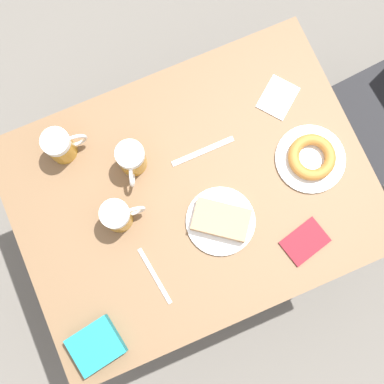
{
  "coord_description": "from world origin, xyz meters",
  "views": [
    {
      "loc": [
        0.26,
        -0.11,
        2.29
      ],
      "look_at": [
        0.0,
        0.0,
        0.77
      ],
      "focal_mm": 50.0,
      "sensor_mm": 36.0,
      "label": 1
    }
  ],
  "objects": [
    {
      "name": "table",
      "position": [
        0.0,
        0.0,
        0.69
      ],
      "size": [
        0.78,
        1.04,
        0.75
      ],
      "color": "brown",
      "rests_on": "ground_plane"
    },
    {
      "name": "passport_near_edge",
      "position": [
        0.26,
        0.24,
        0.76
      ],
      "size": [
        0.12,
        0.14,
        0.01
      ],
      "rotation": [
        0.0,
        0.0,
        3.39
      ],
      "color": "maroon",
      "rests_on": "table"
    },
    {
      "name": "ground_plane",
      "position": [
        0.0,
        0.0,
        0.0
      ],
      "size": [
        8.0,
        8.0,
        0.0
      ],
      "primitive_type": "plane",
      "color": "#666059"
    },
    {
      "name": "plate_with_cake",
      "position": [
        0.11,
        0.04,
        0.77
      ],
      "size": [
        0.2,
        0.2,
        0.05
      ],
      "color": "white",
      "rests_on": "table"
    },
    {
      "name": "blue_pouch",
      "position": [
        0.29,
        -0.41,
        0.78
      ],
      "size": [
        0.14,
        0.15,
        0.05
      ],
      "rotation": [
        0.0,
        0.0,
        1.73
      ],
      "color": "teal",
      "rests_on": "table"
    },
    {
      "name": "beer_mug_center",
      "position": [
        -0.27,
        -0.3,
        0.81
      ],
      "size": [
        0.08,
        0.12,
        0.12
      ],
      "color": "#C68C23",
      "rests_on": "table"
    },
    {
      "name": "beer_mug_left",
      "position": [
        -0.01,
        -0.22,
        0.81
      ],
      "size": [
        0.08,
        0.12,
        0.12
      ],
      "color": "#C68C23",
      "rests_on": "table"
    },
    {
      "name": "beer_mug_right",
      "position": [
        -0.15,
        -0.12,
        0.81
      ],
      "size": [
        0.12,
        0.08,
        0.12
      ],
      "color": "#C68C23",
      "rests_on": "table"
    },
    {
      "name": "fork",
      "position": [
        0.18,
        -0.19,
        0.76
      ],
      "size": [
        0.18,
        0.04,
        0.0
      ],
      "rotation": [
        0.0,
        0.0,
        4.84
      ],
      "color": "silver",
      "rests_on": "table"
    },
    {
      "name": "plate_with_donut",
      "position": [
        0.04,
        0.36,
        0.77
      ],
      "size": [
        0.21,
        0.21,
        0.04
      ],
      "color": "white",
      "rests_on": "table"
    },
    {
      "name": "napkin_folded",
      "position": [
        -0.17,
        0.36,
        0.76
      ],
      "size": [
        0.14,
        0.15,
        0.0
      ],
      "rotation": [
        0.0,
        0.0,
        5.37
      ],
      "color": "white",
      "rests_on": "table"
    },
    {
      "name": "knife",
      "position": [
        -0.1,
        0.08,
        0.76
      ],
      "size": [
        0.02,
        0.2,
        0.0
      ],
      "rotation": [
        0.0,
        0.0,
        0.01
      ],
      "color": "silver",
      "rests_on": "table"
    }
  ]
}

